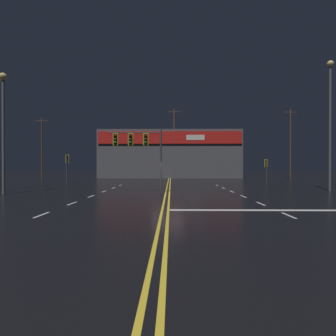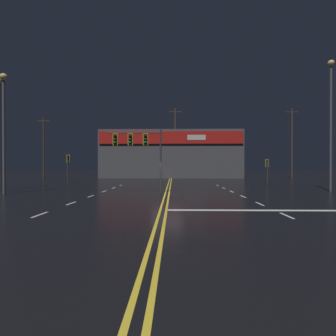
# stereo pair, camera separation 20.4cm
# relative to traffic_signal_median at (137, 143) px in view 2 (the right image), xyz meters

# --- Properties ---
(ground_plane) EXTENTS (200.00, 200.00, 0.00)m
(ground_plane) POSITION_rel_traffic_signal_median_xyz_m (2.42, -0.53, -4.00)
(ground_plane) COLOR black
(road_markings) EXTENTS (16.23, 60.00, 0.01)m
(road_markings) POSITION_rel_traffic_signal_median_xyz_m (3.54, -2.09, -4.00)
(road_markings) COLOR gold
(road_markings) RESTS_ON ground
(traffic_signal_median) EXTENTS (4.36, 0.36, 5.12)m
(traffic_signal_median) POSITION_rel_traffic_signal_median_xyz_m (0.00, 0.00, 0.00)
(traffic_signal_median) COLOR #38383D
(traffic_signal_median) RESTS_ON ground
(traffic_signal_corner_northeast) EXTENTS (0.42, 0.36, 3.04)m
(traffic_signal_corner_northeast) POSITION_rel_traffic_signal_median_xyz_m (14.70, 12.03, -1.78)
(traffic_signal_corner_northeast) COLOR #38383D
(traffic_signal_corner_northeast) RESTS_ON ground
(traffic_signal_corner_northwest) EXTENTS (0.42, 0.36, 3.58)m
(traffic_signal_corner_northwest) POSITION_rel_traffic_signal_median_xyz_m (-10.03, 10.75, -1.37)
(traffic_signal_corner_northwest) COLOR #38383D
(traffic_signal_corner_northwest) RESTS_ON ground
(streetlight_near_left) EXTENTS (0.56, 0.56, 11.38)m
(streetlight_near_left) POSITION_rel_traffic_signal_median_xyz_m (16.59, 1.97, 3.08)
(streetlight_near_left) COLOR #59595E
(streetlight_near_left) RESTS_ON ground
(streetlight_near_right) EXTENTS (0.56, 0.56, 10.17)m
(streetlight_near_right) POSITION_rel_traffic_signal_median_xyz_m (-12.74, 2.21, 2.42)
(streetlight_near_right) COLOR #59595E
(streetlight_near_right) RESTS_ON ground
(streetlight_median_approach) EXTENTS (0.56, 0.56, 9.37)m
(streetlight_median_approach) POSITION_rel_traffic_signal_median_xyz_m (-10.26, -1.01, 1.99)
(streetlight_median_approach) COLOR #59595E
(streetlight_median_approach) RESTS_ON ground
(building_backdrop) EXTENTS (25.87, 10.23, 8.74)m
(building_backdrop) POSITION_rel_traffic_signal_median_xyz_m (2.43, 30.06, 0.39)
(building_backdrop) COLOR #4C4C51
(building_backdrop) RESTS_ON ground
(utility_pole_row) EXTENTS (46.65, 0.26, 12.49)m
(utility_pole_row) POSITION_rel_traffic_signal_median_xyz_m (3.05, 25.70, 2.19)
(utility_pole_row) COLOR #4C3828
(utility_pole_row) RESTS_ON ground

